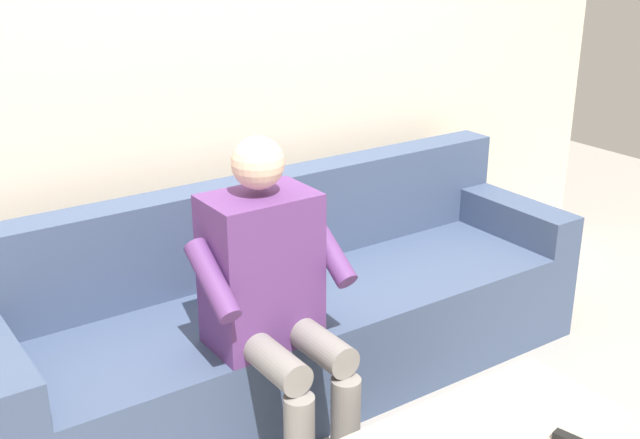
# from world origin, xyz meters

# --- Properties ---
(back_wall) EXTENTS (4.51, 0.06, 2.52)m
(back_wall) POSITION_xyz_m (0.00, -0.63, 1.26)
(back_wall) COLOR beige
(back_wall) RESTS_ON ground
(couch) EXTENTS (2.49, 0.74, 0.81)m
(couch) POSITION_xyz_m (0.00, -0.13, 0.28)
(couch) COLOR #3D4C6B
(couch) RESTS_ON ground
(person_solo_seated) EXTENTS (0.52, 0.54, 1.14)m
(person_solo_seated) POSITION_xyz_m (0.31, 0.24, 0.63)
(person_solo_seated) COLOR #5B3370
(person_solo_seated) RESTS_ON ground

